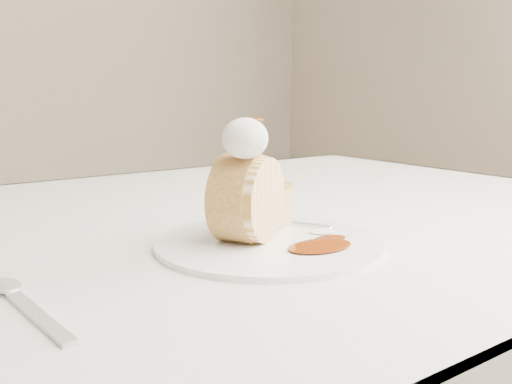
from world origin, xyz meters
TOP-DOWN VIEW (x-y plane):
  - table at (0.00, 0.20)m, footprint 1.40×0.90m
  - plate at (0.02, 0.04)m, footprint 0.31×0.31m
  - roulade_slice at (0.00, 0.06)m, footprint 0.10×0.09m
  - cake_chunk at (0.05, 0.10)m, footprint 0.07×0.06m
  - whipped_cream at (-0.01, 0.04)m, footprint 0.05×0.05m
  - caramel_drizzle at (0.00, 0.04)m, footprint 0.02×0.02m
  - caramel_pool at (0.05, -0.01)m, footprint 0.09×0.07m
  - fork at (0.09, 0.09)m, footprint 0.08×0.14m
  - spoon at (-0.24, -0.01)m, footprint 0.03×0.15m

SIDE VIEW (x-z plane):
  - table at x=0.00m, z-range 0.29..1.04m
  - spoon at x=-0.24m, z-range 0.75..0.75m
  - plate at x=0.02m, z-range 0.75..0.76m
  - fork at x=0.09m, z-range 0.76..0.76m
  - caramel_pool at x=0.05m, z-range 0.76..0.76m
  - cake_chunk at x=0.05m, z-range 0.76..0.80m
  - roulade_slice at x=0.00m, z-range 0.76..0.85m
  - whipped_cream at x=-0.01m, z-range 0.85..0.89m
  - caramel_drizzle at x=0.00m, z-range 0.89..0.90m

